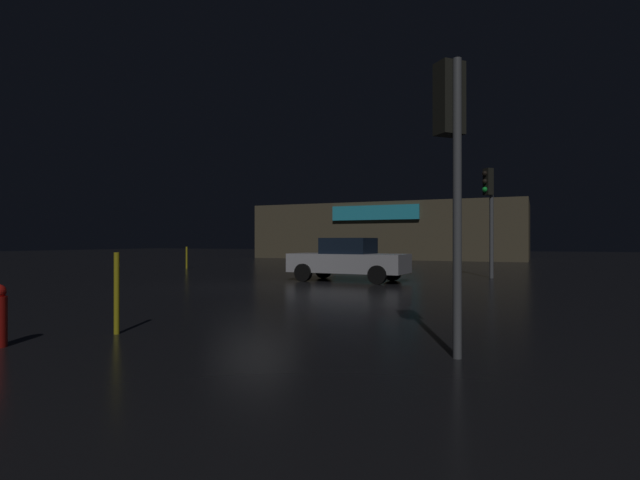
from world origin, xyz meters
TOP-DOWN VIEW (x-y plane):
  - ground_plane at (0.00, 0.00)m, footprint 120.00×120.00m
  - store_building at (-3.13, 26.93)m, footprint 21.59×9.53m
  - traffic_signal_main at (7.16, -6.89)m, footprint 0.42×0.42m
  - traffic_signal_opposite at (6.48, 6.64)m, footprint 0.42×0.42m
  - car_near at (1.96, 3.16)m, footprint 4.26×2.00m
  - bollard_kerb_a at (-8.62, 7.09)m, footprint 0.10×0.10m
  - bollard_kerb_b at (2.20, -7.56)m, footprint 0.09×0.09m

SIDE VIEW (x-z plane):
  - ground_plane at x=0.00m, z-range 0.00..0.00m
  - bollard_kerb_a at x=-8.62m, z-range 0.00..1.14m
  - bollard_kerb_b at x=2.20m, z-range 0.00..1.27m
  - car_near at x=1.96m, z-range -0.01..1.55m
  - store_building at x=-3.13m, z-range 0.00..4.47m
  - traffic_signal_main at x=7.16m, z-range 0.98..4.68m
  - traffic_signal_opposite at x=6.48m, z-range 0.83..5.09m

